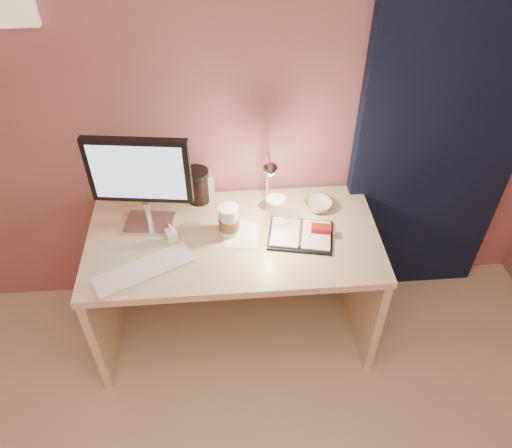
{
  "coord_description": "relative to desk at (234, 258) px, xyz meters",
  "views": [
    {
      "loc": [
        -0.03,
        -0.34,
        2.38
      ],
      "look_at": [
        0.1,
        1.33,
        0.85
      ],
      "focal_mm": 35.0,
      "sensor_mm": 36.0,
      "label": 1
    }
  ],
  "objects": [
    {
      "name": "desk",
      "position": [
        0.0,
        0.0,
        0.0
      ],
      "size": [
        1.4,
        0.7,
        0.73
      ],
      "color": "beige",
      "rests_on": "ground"
    },
    {
      "name": "paper_b",
      "position": [
        0.04,
        -0.08,
        0.23
      ],
      "size": [
        0.19,
        0.19,
        0.0
      ],
      "primitive_type": "cube",
      "rotation": [
        0.0,
        0.0,
        -0.18
      ],
      "color": "white",
      "rests_on": "desk"
    },
    {
      "name": "keyboard",
      "position": [
        -0.41,
        -0.27,
        0.23
      ],
      "size": [
        0.46,
        0.32,
        0.02
      ],
      "primitive_type": "cube",
      "rotation": [
        0.0,
        0.0,
        0.47
      ],
      "color": "white",
      "rests_on": "desk"
    },
    {
      "name": "monitor",
      "position": [
        -0.41,
        0.04,
        0.52
      ],
      "size": [
        0.47,
        0.19,
        0.5
      ],
      "rotation": [
        0.0,
        0.0,
        -0.13
      ],
      "color": "silver",
      "rests_on": "desk"
    },
    {
      "name": "bowl",
      "position": [
        0.44,
        0.1,
        0.25
      ],
      "size": [
        0.16,
        0.16,
        0.04
      ],
      "primitive_type": "imported",
      "rotation": [
        0.0,
        0.0,
        0.17
      ],
      "color": "silver",
      "rests_on": "desk"
    },
    {
      "name": "room",
      "position": [
        0.95,
        0.24,
        0.63
      ],
      "size": [
        3.5,
        3.5,
        3.5
      ],
      "color": "#C6B28E",
      "rests_on": "ground"
    },
    {
      "name": "product_box",
      "position": [
        -0.14,
        0.24,
        0.3
      ],
      "size": [
        0.11,
        0.09,
        0.15
      ],
      "primitive_type": "cube",
      "rotation": [
        0.0,
        0.0,
        0.09
      ],
      "color": "silver",
      "rests_on": "desk"
    },
    {
      "name": "paper_a",
      "position": [
        0.38,
        -0.06,
        0.23
      ],
      "size": [
        0.24,
        0.24,
        0.0
      ],
      "primitive_type": "cube",
      "rotation": [
        0.0,
        0.0,
        0.56
      ],
      "color": "white",
      "rests_on": "desk"
    },
    {
      "name": "dark_jar",
      "position": [
        -0.16,
        0.22,
        0.31
      ],
      "size": [
        0.12,
        0.12,
        0.16
      ],
      "primitive_type": "cylinder",
      "color": "black",
      "rests_on": "desk"
    },
    {
      "name": "coffee_cup",
      "position": [
        -0.02,
        -0.04,
        0.3
      ],
      "size": [
        0.1,
        0.1,
        0.16
      ],
      "color": "white",
      "rests_on": "desk"
    },
    {
      "name": "planner",
      "position": [
        0.33,
        -0.09,
        0.24
      ],
      "size": [
        0.34,
        0.29,
        0.05
      ],
      "rotation": [
        0.0,
        0.0,
        -0.2
      ],
      "color": "black",
      "rests_on": "desk"
    },
    {
      "name": "clear_cup",
      "position": [
        0.21,
        0.0,
        0.31
      ],
      "size": [
        0.09,
        0.09,
        0.16
      ],
      "primitive_type": "cylinder",
      "color": "white",
      "rests_on": "desk"
    },
    {
      "name": "desk_lamp",
      "position": [
        0.18,
        0.04,
        0.45
      ],
      "size": [
        0.08,
        0.22,
        0.36
      ],
      "rotation": [
        0.0,
        0.0,
        -0.01
      ],
      "color": "silver",
      "rests_on": "desk"
    },
    {
      "name": "lotion_bottle",
      "position": [
        -0.29,
        -0.09,
        0.28
      ],
      "size": [
        0.06,
        0.06,
        0.11
      ],
      "primitive_type": "imported",
      "rotation": [
        0.0,
        0.0,
        0.34
      ],
      "color": "white",
      "rests_on": "desk"
    },
    {
      "name": "paper_c",
      "position": [
        0.03,
        -0.02,
        0.23
      ],
      "size": [
        0.19,
        0.19,
        0.0
      ],
      "primitive_type": "cube",
      "rotation": [
        0.0,
        0.0,
        1.07
      ],
      "color": "white",
      "rests_on": "desk"
    }
  ]
}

